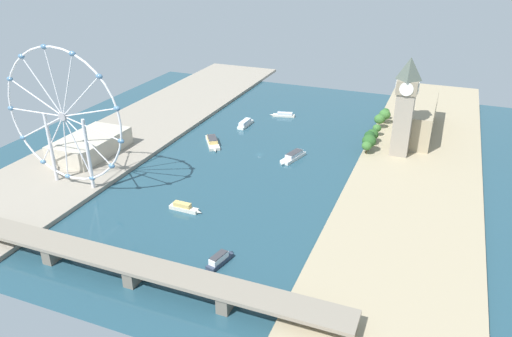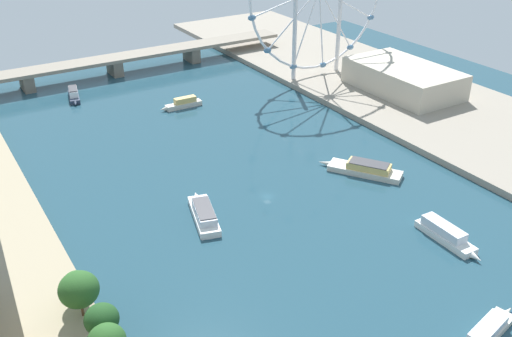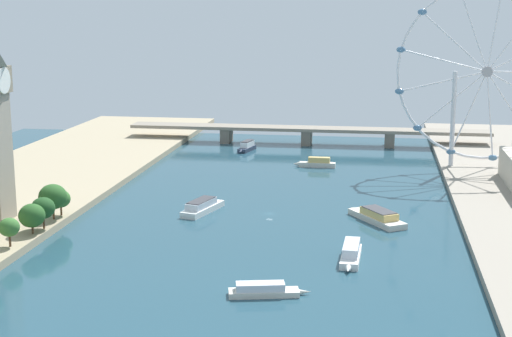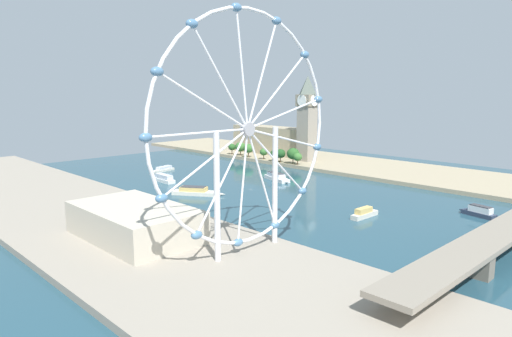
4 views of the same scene
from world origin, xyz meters
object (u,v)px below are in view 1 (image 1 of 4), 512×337
at_px(ferris_wheel, 63,118).
at_px(tour_boat_3, 220,259).
at_px(tour_boat_1, 245,123).
at_px(parliament_block, 421,118).
at_px(clock_tower, 405,106).
at_px(river_bridge, 135,266).
at_px(tour_boat_5, 293,156).
at_px(tour_boat_4, 184,208).
at_px(tour_boat_2, 213,142).
at_px(riverside_hall, 90,145).
at_px(tour_boat_0, 284,115).

bearing_deg(ferris_wheel, tour_boat_3, 162.39).
relative_size(tour_boat_1, tour_boat_3, 1.29).
bearing_deg(tour_boat_1, parliament_block, -75.73).
relative_size(clock_tower, river_bridge, 0.34).
distance_m(parliament_block, tour_boat_5, 127.06).
distance_m(parliament_block, tour_boat_3, 251.19).
relative_size(ferris_wheel, tour_boat_4, 4.18).
distance_m(tour_boat_2, tour_boat_4, 112.91).
xyz_separation_m(ferris_wheel, river_bridge, (-99.76, 71.58, -43.61)).
height_order(riverside_hall, tour_boat_2, riverside_hall).
height_order(tour_boat_0, tour_boat_1, tour_boat_1).
height_order(river_bridge, tour_boat_3, river_bridge).
bearing_deg(tour_boat_2, parliament_block, 84.18).
bearing_deg(tour_boat_0, river_bridge, 79.80).
height_order(tour_boat_0, tour_boat_5, tour_boat_5).
xyz_separation_m(tour_boat_4, tour_boat_5, (-40.68, -103.86, 0.16)).
bearing_deg(tour_boat_5, riverside_hall, -54.04).
height_order(clock_tower, tour_boat_0, clock_tower).
distance_m(tour_boat_3, tour_boat_5, 146.59).
relative_size(parliament_block, tour_boat_1, 3.38).
height_order(ferris_wheel, tour_boat_5, ferris_wheel).
height_order(riverside_hall, tour_boat_3, riverside_hall).
relative_size(riverside_hall, tour_boat_0, 2.46).
height_order(parliament_block, tour_boat_5, parliament_block).
bearing_deg(ferris_wheel, tour_boat_2, -116.80).
relative_size(tour_boat_2, tour_boat_4, 1.42).
bearing_deg(riverside_hall, tour_boat_4, 156.78).
bearing_deg(tour_boat_5, tour_boat_1, -114.80).
height_order(clock_tower, ferris_wheel, ferris_wheel).
distance_m(riverside_hall, tour_boat_1, 142.21).
xyz_separation_m(ferris_wheel, tour_boat_4, (-87.73, -0.17, -50.04)).
xyz_separation_m(parliament_block, tour_boat_4, (129.03, 194.03, -14.66)).
distance_m(tour_boat_0, tour_boat_2, 96.35).
relative_size(parliament_block, riverside_hall, 1.51).
distance_m(ferris_wheel, tour_boat_5, 172.63).
bearing_deg(tour_boat_3, tour_boat_0, 22.97).
bearing_deg(riverside_hall, ferris_wheel, 116.73).
distance_m(parliament_block, tour_boat_1, 157.87).
bearing_deg(tour_boat_2, clock_tower, 67.82).
relative_size(riverside_hall, tour_boat_3, 2.89).
height_order(ferris_wheel, tour_boat_3, ferris_wheel).
height_order(parliament_block, tour_boat_4, parliament_block).
relative_size(ferris_wheel, tour_boat_5, 3.11).
relative_size(parliament_block, tour_boat_0, 3.71).
bearing_deg(tour_boat_2, tour_boat_5, 53.05).
bearing_deg(tour_boat_2, ferris_wheel, -60.58).
distance_m(tour_boat_1, tour_boat_3, 214.38).
bearing_deg(tour_boat_0, tour_boat_5, 100.40).
xyz_separation_m(parliament_block, river_bridge, (116.99, 265.78, -8.22)).
distance_m(river_bridge, tour_boat_1, 234.51).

